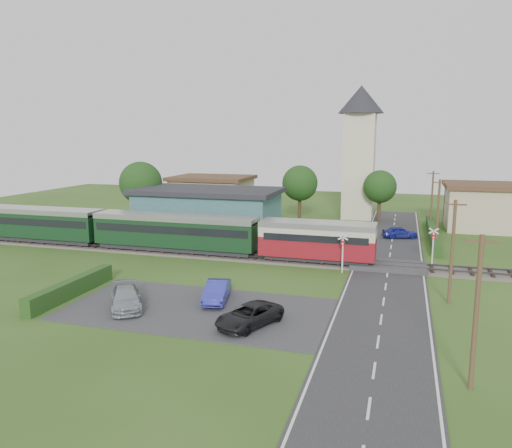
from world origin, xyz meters
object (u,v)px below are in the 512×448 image
(train, at_px, (145,229))
(crossing_signal_far, at_px, (433,241))
(church_tower, at_px, (360,142))
(station_building, at_px, (208,212))
(car_park_blue, at_px, (217,291))
(car_park_silver, at_px, (126,298))
(house_east, at_px, (482,206))
(crossing_signal_near, at_px, (343,247))
(house_west, at_px, (212,195))
(pedestrian_near, at_px, (253,239))
(car_on_road, at_px, (400,232))
(pedestrian_far, at_px, (136,231))
(equipment_hut, at_px, (117,225))
(car_park_dark, at_px, (249,315))

(train, xyz_separation_m, crossing_signal_far, (26.47, 2.39, -0.04))
(church_tower, bearing_deg, station_building, -131.41)
(car_park_blue, height_order, car_park_silver, car_park_blue)
(church_tower, relative_size, crossing_signal_far, 5.37)
(crossing_signal_far, bearing_deg, station_building, 164.37)
(house_east, distance_m, crossing_signal_near, 27.95)
(house_west, xyz_separation_m, pedestrian_near, (12.31, -20.53, -1.51))
(station_building, relative_size, car_park_silver, 3.51)
(station_building, relative_size, crossing_signal_far, 4.88)
(house_east, distance_m, pedestrian_near, 29.97)
(house_west, distance_m, car_park_silver, 39.29)
(crossing_signal_near, bearing_deg, car_park_silver, -134.07)
(car_on_road, height_order, car_park_silver, car_park_silver)
(house_east, bearing_deg, pedestrian_near, -139.29)
(church_tower, distance_m, car_park_silver, 43.66)
(church_tower, distance_m, pedestrian_near, 26.32)
(pedestrian_far, bearing_deg, car_park_silver, -173.54)
(house_west, height_order, car_on_road, house_west)
(equipment_hut, bearing_deg, crossing_signal_far, -1.46)
(car_on_road, xyz_separation_m, car_park_dark, (-8.17, -29.18, 0.02))
(car_park_silver, bearing_deg, church_tower, 42.74)
(car_park_blue, xyz_separation_m, pedestrian_near, (-1.86, 14.68, 0.52))
(equipment_hut, xyz_separation_m, crossing_signal_near, (24.40, -5.61, 0.39))
(car_park_silver, relative_size, pedestrian_near, 2.74)
(car_park_blue, bearing_deg, pedestrian_near, 85.66)
(crossing_signal_far, bearing_deg, house_east, 71.92)
(crossing_signal_near, height_order, pedestrian_far, crossing_signal_near)
(car_park_silver, relative_size, car_park_dark, 1.01)
(equipment_hut, height_order, pedestrian_far, equipment_hut)
(station_building, bearing_deg, house_west, 109.65)
(crossing_signal_far, height_order, pedestrian_far, crossing_signal_far)
(station_building, relative_size, house_east, 1.82)
(train, bearing_deg, pedestrian_near, 13.66)
(house_west, distance_m, pedestrian_far, 19.77)
(train, distance_m, car_park_dark, 22.17)
(church_tower, xyz_separation_m, house_east, (15.00, -4.00, -7.43))
(car_park_dark, xyz_separation_m, pedestrian_near, (-5.28, 18.30, 0.57))
(station_building, relative_size, car_park_blue, 3.90)
(station_building, distance_m, pedestrian_far, 8.26)
(station_building, bearing_deg, car_park_dark, -63.10)
(house_east, xyz_separation_m, pedestrian_far, (-35.81, -18.69, -1.57))
(station_building, relative_size, house_west, 1.48)
(church_tower, height_order, crossing_signal_far, church_tower)
(station_building, xyz_separation_m, car_on_road, (20.76, 4.36, -2.00))
(car_park_blue, bearing_deg, pedestrian_far, 122.43)
(equipment_hut, bearing_deg, pedestrian_far, 2.91)
(church_tower, relative_size, pedestrian_near, 10.61)
(church_tower, xyz_separation_m, pedestrian_near, (-7.69, -23.53, -8.95))
(car_on_road, xyz_separation_m, pedestrian_near, (-13.45, -10.88, 0.59))
(car_on_road, height_order, car_park_blue, car_park_blue)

